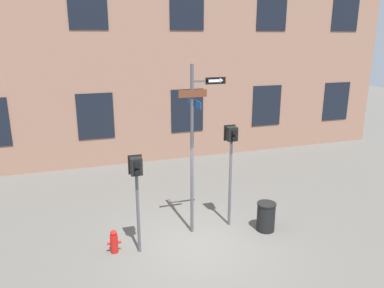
# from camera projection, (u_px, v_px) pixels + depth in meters

# --- Properties ---
(ground_plane) EXTENTS (60.00, 60.00, 0.00)m
(ground_plane) POSITION_uv_depth(u_px,v_px,m) (198.00, 244.00, 10.08)
(ground_plane) COLOR #595651
(building_facade) EXTENTS (24.00, 0.63, 13.23)m
(building_facade) POSITION_uv_depth(u_px,v_px,m) (138.00, 5.00, 15.20)
(building_facade) COLOR #936B56
(building_facade) RESTS_ON ground_plane
(street_sign_pole) EXTENTS (1.31, 1.06, 4.73)m
(street_sign_pole) POSITION_uv_depth(u_px,v_px,m) (195.00, 138.00, 10.01)
(street_sign_pole) COLOR #4C4C51
(street_sign_pole) RESTS_ON ground_plane
(pedestrian_signal_left) EXTENTS (0.34, 0.40, 2.60)m
(pedestrian_signal_left) POSITION_uv_depth(u_px,v_px,m) (137.00, 179.00, 9.19)
(pedestrian_signal_left) COLOR #4C4C51
(pedestrian_signal_left) RESTS_ON ground_plane
(pedestrian_signal_right) EXTENTS (0.34, 0.40, 3.02)m
(pedestrian_signal_right) POSITION_uv_depth(u_px,v_px,m) (231.00, 150.00, 10.51)
(pedestrian_signal_right) COLOR #4C4C51
(pedestrian_signal_right) RESTS_ON ground_plane
(fire_hydrant) EXTENTS (0.36, 0.20, 0.63)m
(fire_hydrant) POSITION_uv_depth(u_px,v_px,m) (114.00, 242.00, 9.63)
(fire_hydrant) COLOR red
(fire_hydrant) RESTS_ON ground_plane
(trash_bin) EXTENTS (0.55, 0.55, 0.84)m
(trash_bin) POSITION_uv_depth(u_px,v_px,m) (266.00, 217.00, 10.72)
(trash_bin) COLOR black
(trash_bin) RESTS_ON ground_plane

